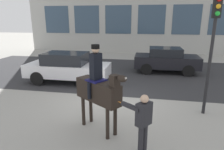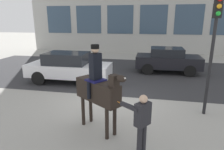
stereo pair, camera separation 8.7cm
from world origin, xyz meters
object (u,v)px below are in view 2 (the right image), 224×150
at_px(pedestrian_bystander, 142,121).
at_px(street_car_near_lane, 69,67).
at_px(mounted_horse_lead, 98,89).
at_px(street_car_far_lane, 168,60).
at_px(traffic_light, 214,38).

bearing_deg(pedestrian_bystander, street_car_near_lane, -16.17).
height_order(mounted_horse_lead, street_car_near_lane, mounted_horse_lead).
height_order(street_car_far_lane, traffic_light, traffic_light).
distance_m(street_car_far_lane, traffic_light, 6.27).
xyz_separation_m(mounted_horse_lead, pedestrian_bystander, (1.34, -1.00, -0.38)).
relative_size(pedestrian_bystander, street_car_near_lane, 0.37).
distance_m(pedestrian_bystander, street_car_near_lane, 6.91).
distance_m(mounted_horse_lead, traffic_light, 4.15).
bearing_deg(mounted_horse_lead, pedestrian_bystander, -1.80).
bearing_deg(mounted_horse_lead, street_car_near_lane, 157.46).
bearing_deg(street_car_far_lane, mounted_horse_lead, -108.42).
height_order(street_car_near_lane, traffic_light, traffic_light).
bearing_deg(street_car_near_lane, traffic_light, -23.09).
bearing_deg(pedestrian_bystander, traffic_light, -91.19).
bearing_deg(traffic_light, street_car_near_lane, 156.91).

